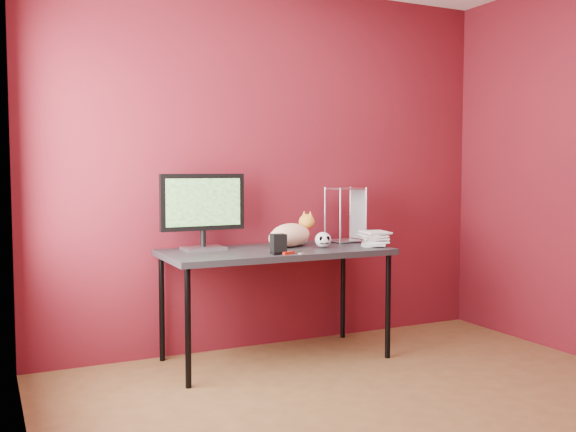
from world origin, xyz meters
name	(u,v)px	position (x,y,z in m)	size (l,w,h in m)	color
room	(423,134)	(0.00, 0.00, 1.45)	(3.52, 3.52, 2.61)	brown
desk	(276,257)	(-0.15, 1.37, 0.70)	(1.50, 0.70, 0.75)	black
monitor	(203,207)	(-0.60, 1.54, 1.03)	(0.58, 0.20, 0.50)	silver
cat	(291,235)	(-0.01, 1.44, 0.83)	(0.45, 0.35, 0.24)	orange
skull_mug	(323,240)	(0.16, 1.28, 0.81)	(0.11, 0.12, 0.11)	white
speaker	(278,244)	(-0.23, 1.15, 0.81)	(0.11, 0.11, 0.12)	black
book_stack	(363,165)	(0.48, 1.30, 1.31)	(0.26, 0.28, 1.13)	beige
wire_rack	(345,215)	(0.49, 1.54, 0.95)	(0.25, 0.21, 0.40)	silver
pocket_knife	(289,253)	(-0.19, 1.09, 0.76)	(0.09, 0.02, 0.02)	#9F170C
black_gadget	(276,253)	(-0.28, 1.09, 0.76)	(0.04, 0.03, 0.02)	black
washer	(301,253)	(-0.11, 1.08, 0.75)	(0.05, 0.05, 0.00)	silver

